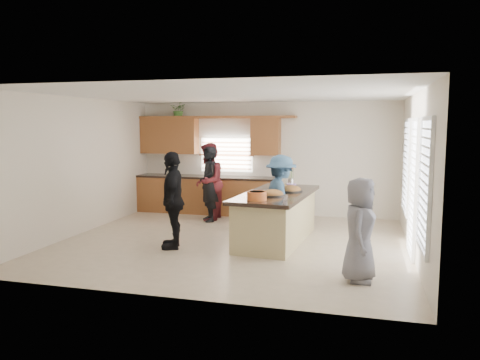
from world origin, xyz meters
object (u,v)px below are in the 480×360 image
(salad_bowl, at_px, (257,195))
(woman_left_mid, at_px, (209,182))
(woman_left_back, at_px, (209,184))
(woman_right_back, at_px, (281,198))
(island, at_px, (277,218))
(woman_left_front, at_px, (173,200))
(woman_right_front, at_px, (360,230))

(salad_bowl, relative_size, woman_left_mid, 0.19)
(woman_left_back, xyz_separation_m, woman_right_back, (1.93, -1.36, -0.04))
(woman_right_back, bearing_deg, salad_bowl, 136.30)
(island, relative_size, woman_right_back, 1.67)
(woman_left_back, height_order, woman_left_front, woman_left_front)
(island, distance_m, woman_left_front, 2.03)
(woman_right_front, bearing_deg, woman_right_back, 40.77)
(salad_bowl, height_order, woman_left_back, woman_left_back)
(woman_left_back, bearing_deg, island, 18.50)
(salad_bowl, bearing_deg, woman_left_mid, 124.26)
(island, height_order, salad_bowl, salad_bowl)
(woman_left_back, height_order, woman_left_mid, woman_left_mid)
(woman_right_back, bearing_deg, island, 115.92)
(woman_left_mid, bearing_deg, woman_right_back, 48.89)
(island, relative_size, salad_bowl, 8.16)
(woman_left_front, height_order, woman_right_back, woman_left_front)
(woman_left_front, xyz_separation_m, woman_right_front, (3.31, -1.02, -0.13))
(woman_left_back, distance_m, woman_right_front, 4.87)
(woman_left_front, xyz_separation_m, woman_right_back, (1.80, 1.07, -0.05))
(island, xyz_separation_m, salad_bowl, (-0.17, -0.99, 0.58))
(island, distance_m, woman_left_back, 2.41)
(island, distance_m, woman_left_mid, 2.52)
(island, xyz_separation_m, woman_left_back, (-1.87, 1.46, 0.42))
(salad_bowl, xyz_separation_m, woman_right_back, (0.23, 1.09, -0.20))
(woman_left_front, distance_m, woman_right_front, 3.46)
(woman_left_back, bearing_deg, woman_left_mid, 167.35)
(woman_left_back, distance_m, woman_left_front, 2.43)
(island, relative_size, woman_left_back, 1.60)
(woman_left_back, xyz_separation_m, woman_right_front, (3.44, -3.45, -0.12))
(woman_left_mid, relative_size, woman_left_front, 1.03)
(woman_left_mid, xyz_separation_m, woman_left_front, (0.18, -2.54, -0.03))
(woman_left_back, relative_size, woman_right_back, 1.05)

